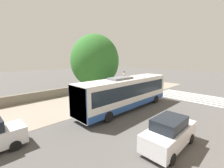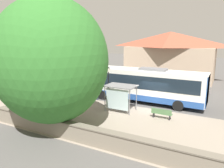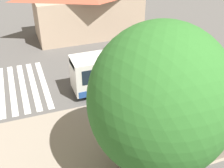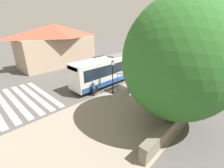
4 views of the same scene
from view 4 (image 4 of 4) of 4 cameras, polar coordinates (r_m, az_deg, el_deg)
name	(u,v)px [view 4 (image 4 of 4)]	position (r m, az deg, el deg)	size (l,w,h in m)	color
ground_plane	(130,82)	(20.84, 6.84, 0.83)	(120.00, 120.00, 0.00)	#514F4C
sidewalk_plaza	(160,91)	(18.69, 17.82, -2.63)	(9.00, 44.00, 0.02)	gray
crosswalk_stripes	(21,100)	(18.53, -31.45, -5.21)	(9.00, 5.25, 0.01)	silver
stone_wall	(198,98)	(17.31, 29.98, -4.53)	(0.60, 20.00, 1.17)	slate
background_building	(57,45)	(30.47, -20.34, 13.82)	(6.67, 13.73, 7.46)	tan
bus	(113,68)	(20.25, 0.28, 5.96)	(2.68, 12.22, 3.62)	silver
bus_shelter	(131,75)	(17.21, 7.31, 3.33)	(1.88, 2.73, 2.39)	slate
pedestrian	(94,87)	(16.43, -7.06, -1.23)	(0.34, 0.23, 1.75)	#2D3347
bench	(149,80)	(20.75, 13.85, 1.64)	(0.40, 1.69, 0.88)	#4C7247
street_lamp_near	(113,74)	(16.47, 0.27, 3.75)	(0.28, 0.28, 3.86)	black
shade_tree	(178,61)	(11.59, 23.99, 8.13)	(7.94, 7.94, 9.42)	brown
parked_car_behind_bus	(159,61)	(29.75, 17.60, 8.29)	(1.84, 4.28, 1.95)	silver
parked_car_far_lane	(100,62)	(27.49, -4.48, 8.22)	(1.87, 4.42, 1.99)	silver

